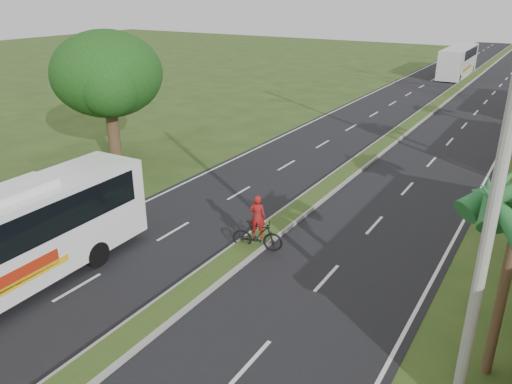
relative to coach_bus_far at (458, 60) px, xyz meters
The scene contains 9 objects.
ground 54.25m from the coach_bus_far, 88.03° to the right, with size 180.00×180.00×0.00m, color #2B4519.
road_asphalt 34.28m from the coach_bus_far, 86.88° to the right, with size 14.00×160.00×0.02m, color black.
median_strip 34.28m from the coach_bus_far, 86.88° to the right, with size 1.20×160.00×0.18m.
lane_edge_left 34.57m from the coach_bus_far, 98.05° to the right, with size 0.12×160.00×0.01m, color silver.
lane_edge_right 35.29m from the coach_bus_far, 75.93° to the right, with size 0.12×160.00×0.01m, color silver.
shade_tree 45.45m from the coach_bus_far, 103.06° to the right, with size 6.30×6.00×7.54m.
utility_pole_a 53.34m from the coach_bus_far, 78.77° to the right, with size 1.60×0.28×11.00m.
coach_bus_far is the anchor object (origin of this frame).
motorcyclist 48.71m from the coach_bus_far, 87.43° to the right, with size 2.08×1.12×2.28m.
Camera 1 is at (9.29, -9.17, 9.41)m, focal length 35.00 mm.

